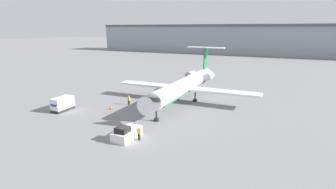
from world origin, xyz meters
TOP-DOWN VIEW (x-y plane):
  - ground_plane at (0.00, 0.00)m, footprint 600.00×600.00m
  - terminal_building at (0.00, 120.00)m, footprint 180.00×16.80m
  - airplane_main at (-0.17, 19.27)m, footprint 27.72×29.50m
  - pushback_tug at (-0.51, -0.03)m, footprint 2.16×4.29m
  - luggage_cart at (-16.89, 5.15)m, footprint 1.82×3.74m
  - worker_near_tug at (1.22, 0.13)m, footprint 0.40×0.26m
  - worker_by_wing at (-8.64, 12.88)m, footprint 0.40×0.24m
  - traffic_cone_left at (-9.98, 9.23)m, footprint 0.51×0.51m

SIDE VIEW (x-z plane):
  - ground_plane at x=0.00m, z-range 0.00..0.00m
  - traffic_cone_left at x=-9.98m, z-range -0.02..0.75m
  - pushback_tug at x=-0.51m, z-range -0.24..1.61m
  - worker_by_wing at x=-8.64m, z-range 0.04..1.76m
  - worker_near_tug at x=1.22m, z-range 0.05..1.89m
  - luggage_cart at x=-16.89m, z-range 0.00..2.32m
  - airplane_main at x=-0.17m, z-range -1.50..7.94m
  - terminal_building at x=0.00m, z-range 0.03..15.63m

